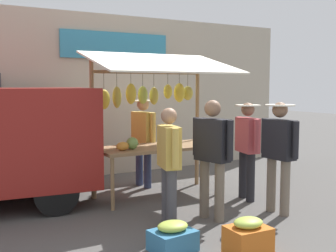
{
  "coord_description": "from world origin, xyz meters",
  "views": [
    {
      "loc": [
        3.52,
        6.35,
        1.94
      ],
      "look_at": [
        0.0,
        0.3,
        1.25
      ],
      "focal_mm": 45.43,
      "sensor_mm": 36.0,
      "label": 1
    }
  ],
  "objects_px": {
    "market_stall": "(156,106)",
    "vendor_with_sunhat": "(143,135)",
    "shopper_in_striped_shirt": "(169,158)",
    "shopper_with_ponytail": "(212,150)",
    "produce_crate_near": "(173,237)",
    "shopper_with_shopping_bag": "(279,148)",
    "shopper_in_grey_tee": "(247,143)",
    "produce_crate_side": "(248,238)"
  },
  "relations": [
    {
      "from": "market_stall",
      "to": "shopper_with_ponytail",
      "type": "bearing_deg",
      "value": 91.51
    },
    {
      "from": "produce_crate_near",
      "to": "produce_crate_side",
      "type": "relative_size",
      "value": 1.08
    },
    {
      "from": "vendor_with_sunhat",
      "to": "shopper_with_ponytail",
      "type": "distance_m",
      "value": 2.27
    },
    {
      "from": "shopper_with_ponytail",
      "to": "produce_crate_near",
      "type": "distance_m",
      "value": 1.54
    },
    {
      "from": "market_stall",
      "to": "shopper_in_grey_tee",
      "type": "xyz_separation_m",
      "value": [
        -1.18,
        1.01,
        -0.6
      ]
    },
    {
      "from": "market_stall",
      "to": "vendor_with_sunhat",
      "type": "bearing_deg",
      "value": -97.59
    },
    {
      "from": "market_stall",
      "to": "shopper_in_striped_shirt",
      "type": "xyz_separation_m",
      "value": [
        0.6,
        1.45,
        -0.63
      ]
    },
    {
      "from": "shopper_in_striped_shirt",
      "to": "produce_crate_side",
      "type": "bearing_deg",
      "value": -155.5
    },
    {
      "from": "shopper_in_grey_tee",
      "to": "produce_crate_side",
      "type": "distance_m",
      "value": 2.5
    },
    {
      "from": "shopper_with_shopping_bag",
      "to": "shopper_in_grey_tee",
      "type": "bearing_deg",
      "value": -9.15
    },
    {
      "from": "shopper_with_ponytail",
      "to": "produce_crate_near",
      "type": "height_order",
      "value": "shopper_with_ponytail"
    },
    {
      "from": "market_stall",
      "to": "produce_crate_near",
      "type": "xyz_separation_m",
      "value": [
        1.03,
        2.28,
        -1.4
      ]
    },
    {
      "from": "produce_crate_side",
      "to": "vendor_with_sunhat",
      "type": "bearing_deg",
      "value": -97.28
    },
    {
      "from": "vendor_with_sunhat",
      "to": "shopper_with_ponytail",
      "type": "bearing_deg",
      "value": -8.92
    },
    {
      "from": "produce_crate_near",
      "to": "produce_crate_side",
      "type": "bearing_deg",
      "value": 141.7
    },
    {
      "from": "shopper_in_striped_shirt",
      "to": "shopper_with_ponytail",
      "type": "bearing_deg",
      "value": -86.54
    },
    {
      "from": "shopper_with_shopping_bag",
      "to": "produce_crate_near",
      "type": "distance_m",
      "value": 2.31
    },
    {
      "from": "shopper_in_striped_shirt",
      "to": "vendor_with_sunhat",
      "type": "bearing_deg",
      "value": -3.38
    },
    {
      "from": "vendor_with_sunhat",
      "to": "shopper_with_shopping_bag",
      "type": "height_order",
      "value": "same"
    },
    {
      "from": "vendor_with_sunhat",
      "to": "shopper_in_grey_tee",
      "type": "relative_size",
      "value": 1.03
    },
    {
      "from": "shopper_in_striped_shirt",
      "to": "produce_crate_side",
      "type": "height_order",
      "value": "shopper_in_striped_shirt"
    },
    {
      "from": "vendor_with_sunhat",
      "to": "shopper_in_striped_shirt",
      "type": "xyz_separation_m",
      "value": [
        0.69,
        2.14,
        -0.06
      ]
    },
    {
      "from": "produce_crate_side",
      "to": "market_stall",
      "type": "bearing_deg",
      "value": -97.2
    },
    {
      "from": "shopper_in_striped_shirt",
      "to": "shopper_with_ponytail",
      "type": "height_order",
      "value": "shopper_with_ponytail"
    },
    {
      "from": "vendor_with_sunhat",
      "to": "produce_crate_near",
      "type": "distance_m",
      "value": 3.29
    },
    {
      "from": "shopper_with_ponytail",
      "to": "produce_crate_side",
      "type": "relative_size",
      "value": 3.51
    },
    {
      "from": "shopper_in_grey_tee",
      "to": "vendor_with_sunhat",
      "type": "bearing_deg",
      "value": 45.34
    },
    {
      "from": "vendor_with_sunhat",
      "to": "shopper_in_striped_shirt",
      "type": "relative_size",
      "value": 1.04
    },
    {
      "from": "shopper_in_grey_tee",
      "to": "shopper_in_striped_shirt",
      "type": "bearing_deg",
      "value": 116.72
    },
    {
      "from": "vendor_with_sunhat",
      "to": "produce_crate_side",
      "type": "bearing_deg",
      "value": -14.91
    },
    {
      "from": "shopper_in_striped_shirt",
      "to": "market_stall",
      "type": "bearing_deg",
      "value": -7.93
    },
    {
      "from": "shopper_in_striped_shirt",
      "to": "shopper_with_ponytail",
      "type": "relative_size",
      "value": 0.94
    },
    {
      "from": "shopper_in_striped_shirt",
      "to": "produce_crate_near",
      "type": "xyz_separation_m",
      "value": [
        0.44,
        0.83,
        -0.78
      ]
    },
    {
      "from": "shopper_in_grey_tee",
      "to": "produce_crate_near",
      "type": "xyz_separation_m",
      "value": [
        2.21,
        1.28,
        -0.81
      ]
    },
    {
      "from": "shopper_in_grey_tee",
      "to": "shopper_with_ponytail",
      "type": "xyz_separation_m",
      "value": [
        1.14,
        0.57,
        0.04
      ]
    },
    {
      "from": "shopper_in_striped_shirt",
      "to": "produce_crate_near",
      "type": "bearing_deg",
      "value": 166.81
    },
    {
      "from": "vendor_with_sunhat",
      "to": "shopper_in_grey_tee",
      "type": "xyz_separation_m",
      "value": [
        -1.09,
        1.7,
        -0.03
      ]
    },
    {
      "from": "vendor_with_sunhat",
      "to": "produce_crate_side",
      "type": "height_order",
      "value": "vendor_with_sunhat"
    },
    {
      "from": "shopper_with_ponytail",
      "to": "shopper_in_grey_tee",
      "type": "bearing_deg",
      "value": -76.81
    },
    {
      "from": "produce_crate_side",
      "to": "shopper_in_grey_tee",
      "type": "bearing_deg",
      "value": -130.25
    },
    {
      "from": "vendor_with_sunhat",
      "to": "shopper_with_ponytail",
      "type": "xyz_separation_m",
      "value": [
        0.05,
        2.26,
        0.01
      ]
    },
    {
      "from": "shopper_in_striped_shirt",
      "to": "shopper_with_shopping_bag",
      "type": "relative_size",
      "value": 0.97
    }
  ]
}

